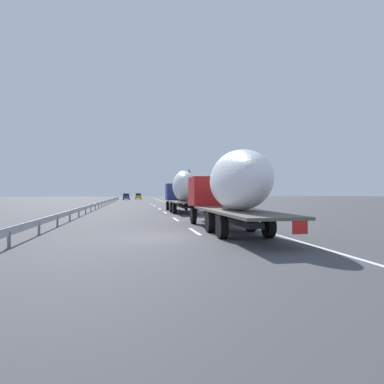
{
  "coord_description": "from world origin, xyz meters",
  "views": [
    {
      "loc": [
        -15.66,
        1.37,
        2.06
      ],
      "look_at": [
        14.34,
        -3.77,
        2.11
      ],
      "focal_mm": 31.74,
      "sensor_mm": 36.0,
      "label": 1
    }
  ],
  "objects_px": {
    "truck_trailing": "(230,187)",
    "car_blue_sedan": "(126,197)",
    "car_yellow_coupe": "(138,196)",
    "road_sign": "(188,193)",
    "truck_lead": "(182,189)"
  },
  "relations": [
    {
      "from": "car_blue_sedan",
      "to": "truck_trailing",
      "type": "bearing_deg",
      "value": -175.03
    },
    {
      "from": "car_yellow_coupe",
      "to": "car_blue_sedan",
      "type": "xyz_separation_m",
      "value": [
        -9.28,
        3.54,
        -0.01
      ]
    },
    {
      "from": "car_blue_sedan",
      "to": "road_sign",
      "type": "bearing_deg",
      "value": -168.22
    },
    {
      "from": "car_yellow_coupe",
      "to": "car_blue_sedan",
      "type": "relative_size",
      "value": 1.0
    },
    {
      "from": "truck_trailing",
      "to": "road_sign",
      "type": "xyz_separation_m",
      "value": [
        33.03,
        -3.1,
        -0.33
      ]
    },
    {
      "from": "truck_trailing",
      "to": "car_yellow_coupe",
      "type": "xyz_separation_m",
      "value": [
        91.51,
        3.62,
        -1.44
      ]
    },
    {
      "from": "car_yellow_coupe",
      "to": "road_sign",
      "type": "distance_m",
      "value": 58.87
    },
    {
      "from": "truck_trailing",
      "to": "car_yellow_coupe",
      "type": "height_order",
      "value": "truck_trailing"
    },
    {
      "from": "truck_trailing",
      "to": "car_blue_sedan",
      "type": "height_order",
      "value": "truck_trailing"
    },
    {
      "from": "truck_trailing",
      "to": "road_sign",
      "type": "height_order",
      "value": "truck_trailing"
    },
    {
      "from": "car_blue_sedan",
      "to": "car_yellow_coupe",
      "type": "bearing_deg",
      "value": -20.89
    },
    {
      "from": "road_sign",
      "to": "car_blue_sedan",
      "type": "bearing_deg",
      "value": 11.78
    },
    {
      "from": "truck_lead",
      "to": "road_sign",
      "type": "distance_m",
      "value": 15.28
    },
    {
      "from": "truck_trailing",
      "to": "road_sign",
      "type": "bearing_deg",
      "value": -5.36
    },
    {
      "from": "truck_trailing",
      "to": "car_blue_sedan",
      "type": "distance_m",
      "value": 82.56
    }
  ]
}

